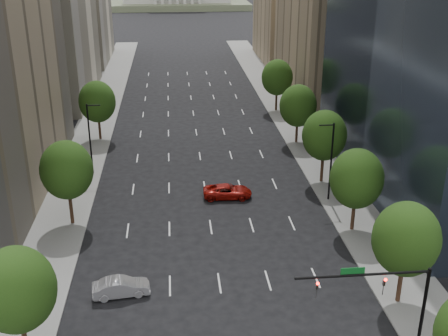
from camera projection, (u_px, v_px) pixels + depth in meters
name	position (u px, v px, depth m)	size (l,w,h in m)	color
sidewalk_left	(70.00, 191.00, 64.26)	(6.00, 200.00, 0.15)	slate
sidewalk_right	(333.00, 181.00, 66.98)	(6.00, 200.00, 0.15)	slate
filler_left	(77.00, 22.00, 130.01)	(14.00, 26.00, 18.00)	beige
parking_tan_right	(330.00, 12.00, 98.97)	(14.00, 30.00, 30.00)	#8C7759
filler_right	(290.00, 26.00, 132.02)	(14.00, 26.00, 16.00)	#8C7759
tree_right_1	(406.00, 239.00, 42.59)	(5.20, 5.20, 8.75)	#382316
tree_right_2	(357.00, 179.00, 53.70)	(5.20, 5.20, 8.61)	#382316
tree_right_3	(324.00, 135.00, 64.64)	(5.20, 5.20, 8.89)	#382316
tree_right_4	(298.00, 106.00, 77.69)	(5.20, 5.20, 8.46)	#382316
tree_right_5	(277.00, 77.00, 92.31)	(5.20, 5.20, 8.75)	#382316
tree_left_0	(17.00, 290.00, 36.46)	(5.20, 5.20, 8.75)	#382316
tree_left_1	(67.00, 170.00, 54.79)	(5.20, 5.20, 8.97)	#382316
tree_left_2	(97.00, 102.00, 78.84)	(5.20, 5.20, 8.68)	#382316
streetlight_rn	(331.00, 160.00, 60.38)	(1.70, 0.20, 9.00)	black
streetlight_ln	(90.00, 137.00, 67.23)	(1.70, 0.20, 9.00)	black
traffic_signal	(390.00, 294.00, 36.98)	(9.12, 0.40, 7.38)	black
foothills	(206.00, 6.00, 579.70)	(720.00, 413.00, 263.00)	brown
car_silver	(121.00, 287.00, 45.35)	(1.62, 4.64, 1.53)	#A4A4A9
car_red_far	(228.00, 191.00, 62.59)	(2.51, 5.44, 1.51)	maroon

